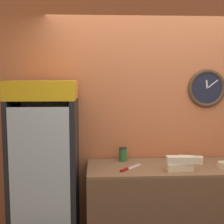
{
  "coord_description": "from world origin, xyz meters",
  "views": [
    {
      "loc": [
        -0.73,
        -2.2,
        1.86
      ],
      "look_at": [
        -0.56,
        0.96,
        1.49
      ],
      "focal_mm": 50.0,
      "sensor_mm": 36.0,
      "label": 1
    }
  ],
  "objects": [
    {
      "name": "sandwich_stack_bottom",
      "position": [
        0.09,
        0.7,
        0.98
      ],
      "size": [
        0.26,
        0.11,
        0.07
      ],
      "color": "beige",
      "rests_on": "prep_counter"
    },
    {
      "name": "chefs_knife",
      "position": [
        -0.41,
        0.77,
        0.95
      ],
      "size": [
        0.25,
        0.28,
        0.02
      ],
      "color": "silver",
      "rests_on": "prep_counter"
    },
    {
      "name": "prep_counter",
      "position": [
        0.0,
        0.87,
        0.47
      ],
      "size": [
        1.63,
        0.63,
        0.94
      ],
      "color": "brown",
      "rests_on": "ground_plane"
    },
    {
      "name": "condiment_jar",
      "position": [
        -0.44,
        1.08,
        1.01
      ],
      "size": [
        0.09,
        0.09,
        0.15
      ],
      "color": "#336B38",
      "rests_on": "prep_counter"
    },
    {
      "name": "sandwich_stack_middle",
      "position": [
        0.09,
        0.7,
        1.05
      ],
      "size": [
        0.26,
        0.11,
        0.07
      ],
      "color": "beige",
      "rests_on": "sandwich_stack_bottom"
    },
    {
      "name": "sandwich_flat_right",
      "position": [
        0.28,
        0.96,
        0.98
      ],
      "size": [
        0.26,
        0.15,
        0.07
      ],
      "color": "beige",
      "rests_on": "prep_counter"
    },
    {
      "name": "wall_back",
      "position": [
        0.01,
        1.23,
        1.35
      ],
      "size": [
        5.2,
        0.1,
        2.7
      ],
      "color": "#D17547",
      "rests_on": "ground_plane"
    },
    {
      "name": "beverage_cooler",
      "position": [
        -1.24,
        0.92,
        0.98
      ],
      "size": [
        0.65,
        0.61,
        1.81
      ],
      "color": "black",
      "rests_on": "ground_plane"
    }
  ]
}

